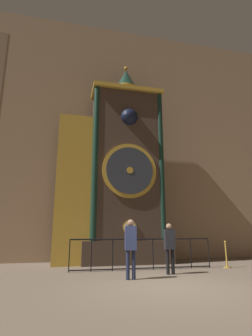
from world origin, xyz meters
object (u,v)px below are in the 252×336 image
clock_tower (115,172)px  visitor_far (170,243)px  visitor_near (131,243)px  stanchion_post (227,259)px

clock_tower → visitor_far: (1.27, -3.22, -3.08)m
visitor_far → visitor_near: bearing=-151.9°
clock_tower → stanchion_post: 5.92m
visitor_near → visitor_far: visitor_near is taller
clock_tower → visitor_far: 4.64m
visitor_far → stanchion_post: bearing=25.0°
clock_tower → stanchion_post: clock_tower is taller
visitor_far → stanchion_post: visitor_far is taller
stanchion_post → visitor_far: bearing=-160.1°
visitor_far → clock_tower: bearing=116.8°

